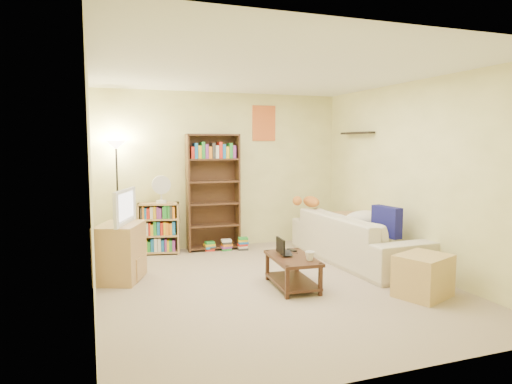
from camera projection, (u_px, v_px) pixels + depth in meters
room at (274, 149)px, 5.28m from camera, size 4.50×4.54×2.52m
sofa at (357, 238)px, 6.53m from camera, size 2.41×1.10×0.68m
navy_pillow at (387, 222)px, 6.07m from camera, size 0.20×0.46×0.40m
cream_blanket at (365, 220)px, 6.62m from camera, size 0.63×0.45×0.27m
tabby_cat at (309, 201)px, 7.20m from camera, size 0.54×0.21×0.19m
coffee_table at (292, 268)px, 5.35m from camera, size 0.52×0.86×0.37m
laptop at (290, 254)px, 5.44m from camera, size 0.42×0.37×0.02m
laptop_screen at (281, 246)px, 5.39m from camera, size 0.03×0.28×0.18m
mug at (310, 256)px, 5.16m from camera, size 0.13×0.13×0.10m
tv_remote at (292, 250)px, 5.62m from camera, size 0.08×0.15×0.02m
tv_stand at (120, 252)px, 5.62m from camera, size 0.68×0.79×0.71m
television at (119, 207)px, 5.56m from camera, size 0.81×0.61×0.43m
tall_bookshelf at (213, 189)px, 7.19m from camera, size 0.84×0.31×1.84m
short_bookshelf at (159, 228)px, 6.97m from camera, size 0.65×0.36×0.79m
desk_fan at (161, 188)px, 6.88m from camera, size 0.28×0.16×0.42m
floor_lamp at (117, 165)px, 6.66m from camera, size 0.29×0.29×1.73m
side_table at (345, 232)px, 7.17m from camera, size 0.60×0.60×0.59m
end_cabinet at (423, 276)px, 5.03m from camera, size 0.69×0.64×0.47m
book_stacks at (228, 245)px, 7.22m from camera, size 0.67×0.27×0.21m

